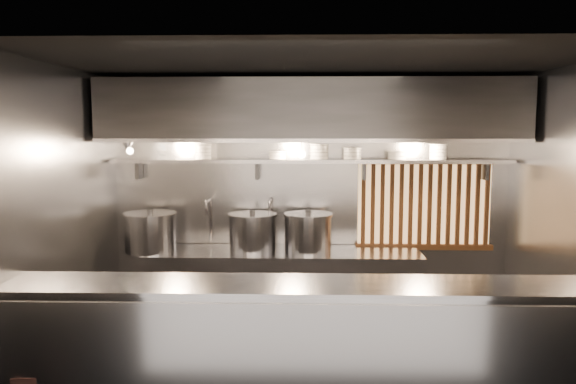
{
  "coord_description": "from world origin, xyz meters",
  "views": [
    {
      "loc": [
        -0.08,
        -4.91,
        2.26
      ],
      "look_at": [
        -0.23,
        0.55,
        1.62
      ],
      "focal_mm": 35.0,
      "sensor_mm": 36.0,
      "label": 1
    }
  ],
  "objects_px": {
    "pendant_bulb": "(302,154)",
    "stock_pot_left": "(151,232)",
    "heat_lamp": "(128,145)",
    "stock_pot_mid": "(252,232)",
    "stock_pot_right": "(308,232)"
  },
  "relations": [
    {
      "from": "heat_lamp",
      "to": "stock_pot_left",
      "type": "xyz_separation_m",
      "value": [
        0.15,
        0.23,
        -0.95
      ]
    },
    {
      "from": "heat_lamp",
      "to": "pendant_bulb",
      "type": "relative_size",
      "value": 1.87
    },
    {
      "from": "stock_pot_mid",
      "to": "stock_pot_left",
      "type": "bearing_deg",
      "value": -175.76
    },
    {
      "from": "heat_lamp",
      "to": "stock_pot_mid",
      "type": "relative_size",
      "value": 0.53
    },
    {
      "from": "pendant_bulb",
      "to": "stock_pot_left",
      "type": "relative_size",
      "value": 0.25
    },
    {
      "from": "pendant_bulb",
      "to": "stock_pot_mid",
      "type": "distance_m",
      "value": 1.01
    },
    {
      "from": "pendant_bulb",
      "to": "stock_pot_mid",
      "type": "relative_size",
      "value": 0.28
    },
    {
      "from": "heat_lamp",
      "to": "stock_pot_right",
      "type": "bearing_deg",
      "value": 8.5
    },
    {
      "from": "heat_lamp",
      "to": "stock_pot_left",
      "type": "bearing_deg",
      "value": 57.31
    },
    {
      "from": "heat_lamp",
      "to": "stock_pot_mid",
      "type": "xyz_separation_m",
      "value": [
        1.26,
        0.31,
        -0.96
      ]
    },
    {
      "from": "stock_pot_mid",
      "to": "stock_pot_right",
      "type": "distance_m",
      "value": 0.61
    },
    {
      "from": "stock_pot_left",
      "to": "heat_lamp",
      "type": "bearing_deg",
      "value": -122.69
    },
    {
      "from": "stock_pot_left",
      "to": "pendant_bulb",
      "type": "bearing_deg",
      "value": 4.13
    },
    {
      "from": "stock_pot_right",
      "to": "pendant_bulb",
      "type": "bearing_deg",
      "value": 136.93
    },
    {
      "from": "pendant_bulb",
      "to": "stock_pot_right",
      "type": "xyz_separation_m",
      "value": [
        0.07,
        -0.07,
        -0.85
      ]
    }
  ]
}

